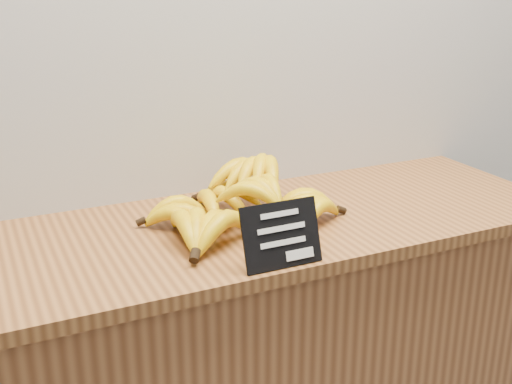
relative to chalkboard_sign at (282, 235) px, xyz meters
name	(u,v)px	position (x,y,z in m)	size (l,w,h in m)	color
counter_top	(247,228)	(0.03, 0.23, -0.08)	(1.57, 0.54, 0.03)	#935C2D
chalkboard_sign	(282,235)	(0.00, 0.00, 0.00)	(0.16, 0.01, 0.13)	black
banana_pile	(235,203)	(0.00, 0.24, -0.01)	(0.50, 0.35, 0.12)	yellow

